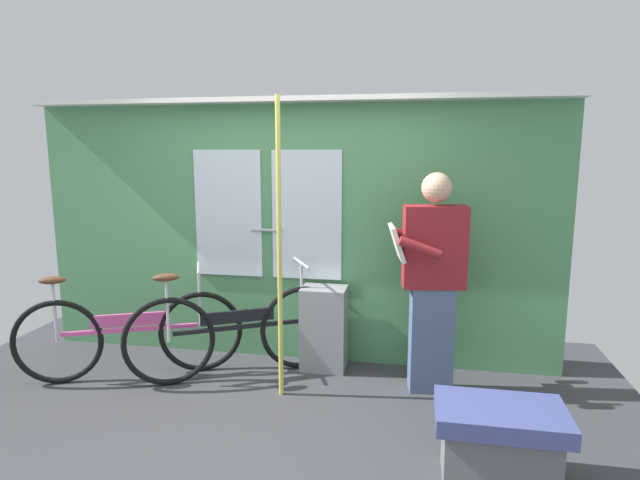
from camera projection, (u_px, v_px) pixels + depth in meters
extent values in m
cube|color=#38383D|center=(245.00, 434.00, 3.47)|extent=(5.56, 4.24, 0.04)
cube|color=#4C8C56|center=(291.00, 234.00, 4.56)|extent=(4.56, 0.08, 2.21)
cube|color=silver|center=(228.00, 213.00, 4.58)|extent=(0.60, 0.02, 1.10)
cube|color=silver|center=(307.00, 215.00, 4.46)|extent=(0.60, 0.02, 1.10)
cylinder|color=#B2B2B7|center=(267.00, 230.00, 4.52)|extent=(0.28, 0.02, 0.02)
cube|color=silver|center=(287.00, 100.00, 4.27)|extent=(4.56, 0.28, 0.04)
torus|color=black|center=(302.00, 327.00, 4.42)|extent=(0.65, 0.38, 0.71)
torus|color=black|center=(169.00, 342.00, 4.09)|extent=(0.65, 0.38, 0.71)
cube|color=black|center=(238.00, 327.00, 4.25)|extent=(0.91, 0.52, 0.03)
cube|color=black|center=(237.00, 316.00, 4.23)|extent=(0.53, 0.31, 0.10)
cylinder|color=#B7B7BC|center=(167.00, 310.00, 4.05)|extent=(0.02, 0.02, 0.51)
ellipsoid|color=brown|center=(166.00, 277.00, 4.01)|extent=(0.22, 0.17, 0.06)
cylinder|color=#B7B7BC|center=(302.00, 296.00, 4.38)|extent=(0.02, 0.02, 0.55)
cylinder|color=#B7B7BC|center=(301.00, 263.00, 4.33)|extent=(0.23, 0.40, 0.02)
torus|color=black|center=(201.00, 332.00, 4.36)|extent=(0.65, 0.31, 0.68)
torus|color=black|center=(58.00, 342.00, 4.12)|extent=(0.65, 0.31, 0.68)
cube|color=#D14C93|center=(131.00, 330.00, 4.23)|extent=(0.97, 0.44, 0.03)
cube|color=#D14C93|center=(130.00, 320.00, 4.22)|extent=(0.57, 0.27, 0.10)
cylinder|color=#B7B7BC|center=(55.00, 311.00, 4.08)|extent=(0.02, 0.02, 0.50)
ellipsoid|color=brown|center=(52.00, 280.00, 4.04)|extent=(0.22, 0.16, 0.06)
cylinder|color=#B7B7BC|center=(200.00, 300.00, 4.32)|extent=(0.02, 0.02, 0.54)
cylinder|color=#B7B7BC|center=(198.00, 268.00, 4.27)|extent=(0.20, 0.41, 0.02)
cube|color=slate|center=(431.00, 339.00, 4.01)|extent=(0.34, 0.23, 0.82)
cube|color=maroon|center=(435.00, 247.00, 3.89)|extent=(0.48, 0.27, 0.61)
sphere|color=tan|center=(437.00, 188.00, 3.81)|extent=(0.22, 0.22, 0.22)
cube|color=silver|center=(397.00, 242.00, 3.89)|extent=(0.16, 0.35, 0.26)
cylinder|color=maroon|center=(420.00, 248.00, 3.68)|extent=(0.31, 0.11, 0.17)
cylinder|color=maroon|center=(412.00, 238.00, 4.09)|extent=(0.31, 0.11, 0.17)
cube|color=gray|center=(324.00, 328.00, 4.42)|extent=(0.37, 0.28, 0.70)
cylinder|color=#C6C14C|center=(279.00, 251.00, 3.81)|extent=(0.04, 0.04, 2.21)
cube|color=#3D477F|center=(501.00, 416.00, 2.87)|extent=(0.70, 0.44, 0.10)
cube|color=slate|center=(498.00, 453.00, 2.91)|extent=(0.60, 0.36, 0.35)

